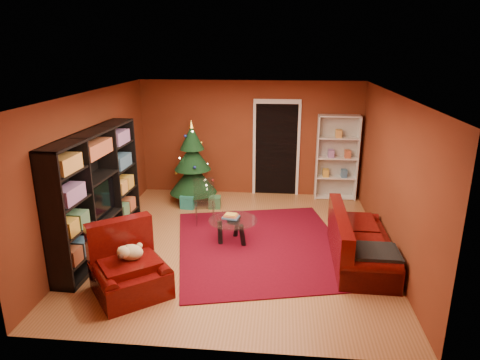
# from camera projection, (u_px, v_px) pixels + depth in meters

# --- Properties ---
(floor) EXTENTS (5.00, 5.50, 0.05)m
(floor) POSITION_uv_depth(u_px,v_px,m) (238.00, 245.00, 7.50)
(floor) COLOR #975D34
(floor) RESTS_ON ground
(ceiling) EXTENTS (5.00, 5.50, 0.05)m
(ceiling) POSITION_uv_depth(u_px,v_px,m) (238.00, 92.00, 6.71)
(ceiling) COLOR silver
(ceiling) RESTS_ON wall_back
(wall_back) EXTENTS (5.00, 0.05, 2.60)m
(wall_back) POSITION_uv_depth(u_px,v_px,m) (250.00, 138.00, 9.74)
(wall_back) COLOR maroon
(wall_back) RESTS_ON ground
(wall_left) EXTENTS (0.05, 5.50, 2.60)m
(wall_left) POSITION_uv_depth(u_px,v_px,m) (92.00, 169.00, 7.34)
(wall_left) COLOR maroon
(wall_left) RESTS_ON ground
(wall_right) EXTENTS (0.05, 5.50, 2.60)m
(wall_right) POSITION_uv_depth(u_px,v_px,m) (394.00, 177.00, 6.87)
(wall_right) COLOR maroon
(wall_right) RESTS_ON ground
(doorway) EXTENTS (1.06, 0.60, 2.16)m
(doorway) POSITION_uv_depth(u_px,v_px,m) (276.00, 150.00, 9.72)
(doorway) COLOR black
(doorway) RESTS_ON floor
(rug) EXTENTS (3.46, 3.81, 0.02)m
(rug) POSITION_uv_depth(u_px,v_px,m) (261.00, 245.00, 7.41)
(rug) COLOR #590515
(rug) RESTS_ON floor
(media_unit) EXTENTS (0.50, 2.67, 2.03)m
(media_unit) POSITION_uv_depth(u_px,v_px,m) (97.00, 193.00, 6.98)
(media_unit) COLOR black
(media_unit) RESTS_ON floor
(christmas_tree) EXTENTS (1.24, 1.24, 1.84)m
(christmas_tree) POSITION_uv_depth(u_px,v_px,m) (193.00, 163.00, 9.25)
(christmas_tree) COLOR black
(christmas_tree) RESTS_ON floor
(gift_box_teal) EXTENTS (0.32, 0.32, 0.29)m
(gift_box_teal) POSITION_uv_depth(u_px,v_px,m) (188.00, 201.00, 9.14)
(gift_box_teal) COLOR #1D817B
(gift_box_teal) RESTS_ON floor
(gift_box_green) EXTENTS (0.27, 0.27, 0.25)m
(gift_box_green) POSITION_uv_depth(u_px,v_px,m) (215.00, 202.00, 9.13)
(gift_box_green) COLOR #2C653E
(gift_box_green) RESTS_ON floor
(gift_box_red) EXTENTS (0.24, 0.24, 0.23)m
(gift_box_red) POSITION_uv_depth(u_px,v_px,m) (194.00, 190.00, 9.93)
(gift_box_red) COLOR maroon
(gift_box_red) RESTS_ON floor
(white_bookshelf) EXTENTS (0.90, 0.32, 1.94)m
(white_bookshelf) POSITION_uv_depth(u_px,v_px,m) (337.00, 158.00, 9.47)
(white_bookshelf) COLOR white
(white_bookshelf) RESTS_ON floor
(armchair) EXTENTS (1.43, 1.43, 0.80)m
(armchair) POSITION_uv_depth(u_px,v_px,m) (130.00, 267.00, 5.90)
(armchair) COLOR #400606
(armchair) RESTS_ON rug
(dog) EXTENTS (0.50, 0.48, 0.26)m
(dog) POSITION_uv_depth(u_px,v_px,m) (131.00, 252.00, 5.91)
(dog) COLOR beige
(dog) RESTS_ON armchair
(sofa) EXTENTS (0.90, 1.95, 0.83)m
(sofa) POSITION_uv_depth(u_px,v_px,m) (362.00, 238.00, 6.76)
(sofa) COLOR #400606
(sofa) RESTS_ON rug
(coffee_table) EXTENTS (1.00, 1.00, 0.53)m
(coffee_table) POSITION_uv_depth(u_px,v_px,m) (233.00, 231.00, 7.49)
(coffee_table) COLOR gray
(coffee_table) RESTS_ON rug
(acrylic_chair) EXTENTS (0.49, 0.52, 0.79)m
(acrylic_chair) POSITION_uv_depth(u_px,v_px,m) (205.00, 205.00, 8.24)
(acrylic_chair) COLOR #66605B
(acrylic_chair) RESTS_ON rug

